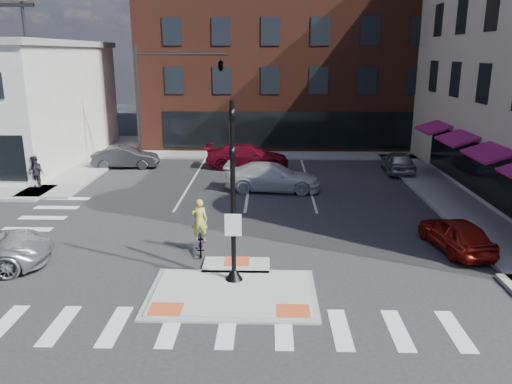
{
  "coord_description": "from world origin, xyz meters",
  "views": [
    {
      "loc": [
        1.16,
        -15.01,
        7.51
      ],
      "look_at": [
        0.63,
        4.64,
        2.0
      ],
      "focal_mm": 35.0,
      "sensor_mm": 36.0,
      "label": 1
    }
  ],
  "objects_px": {
    "pedestrian_a": "(36,172)",
    "pedestrian_b": "(36,174)",
    "red_sedan": "(456,234)",
    "bg_car_silver": "(398,162)",
    "bg_car_red": "(247,156)",
    "white_pickup": "(272,177)",
    "bg_car_dark": "(126,157)",
    "cyclist": "(200,234)"
  },
  "relations": [
    {
      "from": "white_pickup",
      "to": "pedestrian_b",
      "type": "relative_size",
      "value": 3.48
    },
    {
      "from": "pedestrian_a",
      "to": "bg_car_red",
      "type": "bearing_deg",
      "value": 39.6
    },
    {
      "from": "cyclist",
      "to": "pedestrian_b",
      "type": "distance_m",
      "value": 13.81
    },
    {
      "from": "bg_car_silver",
      "to": "white_pickup",
      "type": "bearing_deg",
      "value": 31.92
    },
    {
      "from": "bg_car_silver",
      "to": "pedestrian_a",
      "type": "xyz_separation_m",
      "value": [
        -21.5,
        -4.75,
        0.33
      ]
    },
    {
      "from": "bg_car_red",
      "to": "pedestrian_a",
      "type": "height_order",
      "value": "pedestrian_a"
    },
    {
      "from": "red_sedan",
      "to": "pedestrian_b",
      "type": "bearing_deg",
      "value": -32.3
    },
    {
      "from": "red_sedan",
      "to": "bg_car_red",
      "type": "xyz_separation_m",
      "value": [
        -8.8,
        14.29,
        0.14
      ]
    },
    {
      "from": "cyclist",
      "to": "red_sedan",
      "type": "bearing_deg",
      "value": 173.91
    },
    {
      "from": "bg_car_red",
      "to": "pedestrian_b",
      "type": "distance_m",
      "value": 13.07
    },
    {
      "from": "bg_car_dark",
      "to": "pedestrian_b",
      "type": "bearing_deg",
      "value": 144.88
    },
    {
      "from": "bg_car_silver",
      "to": "pedestrian_b",
      "type": "xyz_separation_m",
      "value": [
        -21.5,
        -4.75,
        0.21
      ]
    },
    {
      "from": "red_sedan",
      "to": "pedestrian_b",
      "type": "relative_size",
      "value": 2.54
    },
    {
      "from": "red_sedan",
      "to": "pedestrian_a",
      "type": "height_order",
      "value": "pedestrian_a"
    },
    {
      "from": "white_pickup",
      "to": "pedestrian_b",
      "type": "height_order",
      "value": "pedestrian_b"
    },
    {
      "from": "cyclist",
      "to": "pedestrian_a",
      "type": "relative_size",
      "value": 1.21
    },
    {
      "from": "white_pickup",
      "to": "cyclist",
      "type": "relative_size",
      "value": 2.47
    },
    {
      "from": "bg_car_dark",
      "to": "bg_car_red",
      "type": "relative_size",
      "value": 0.78
    },
    {
      "from": "red_sedan",
      "to": "cyclist",
      "type": "xyz_separation_m",
      "value": [
        -10.0,
        -0.49,
        0.06
      ]
    },
    {
      "from": "bg_car_red",
      "to": "cyclist",
      "type": "relative_size",
      "value": 2.56
    },
    {
      "from": "red_sedan",
      "to": "pedestrian_b",
      "type": "xyz_separation_m",
      "value": [
        -20.5,
        8.48,
        0.25
      ]
    },
    {
      "from": "red_sedan",
      "to": "cyclist",
      "type": "relative_size",
      "value": 1.8
    },
    {
      "from": "bg_car_dark",
      "to": "bg_car_red",
      "type": "bearing_deg",
      "value": -92.52
    },
    {
      "from": "bg_car_silver",
      "to": "red_sedan",
      "type": "bearing_deg",
      "value": 88.19
    },
    {
      "from": "white_pickup",
      "to": "bg_car_silver",
      "type": "relative_size",
      "value": 1.29
    },
    {
      "from": "bg_car_dark",
      "to": "bg_car_red",
      "type": "distance_m",
      "value": 8.2
    },
    {
      "from": "bg_car_dark",
      "to": "bg_car_silver",
      "type": "distance_m",
      "value": 18.02
    },
    {
      "from": "white_pickup",
      "to": "pedestrian_a",
      "type": "relative_size",
      "value": 3.0
    },
    {
      "from": "white_pickup",
      "to": "pedestrian_a",
      "type": "distance_m",
      "value": 13.36
    },
    {
      "from": "red_sedan",
      "to": "white_pickup",
      "type": "relative_size",
      "value": 0.73
    },
    {
      "from": "red_sedan",
      "to": "bg_car_dark",
      "type": "relative_size",
      "value": 0.9
    },
    {
      "from": "bg_car_dark",
      "to": "white_pickup",
      "type": "bearing_deg",
      "value": -122.69
    },
    {
      "from": "red_sedan",
      "to": "bg_car_silver",
      "type": "height_order",
      "value": "bg_car_silver"
    },
    {
      "from": "bg_car_red",
      "to": "pedestrian_a",
      "type": "xyz_separation_m",
      "value": [
        -11.7,
        -5.81,
        0.24
      ]
    },
    {
      "from": "bg_car_silver",
      "to": "bg_car_red",
      "type": "xyz_separation_m",
      "value": [
        -9.8,
        1.06,
        0.1
      ]
    },
    {
      "from": "bg_car_dark",
      "to": "pedestrian_b",
      "type": "xyz_separation_m",
      "value": [
        -3.5,
        -5.68,
        0.2
      ]
    },
    {
      "from": "bg_car_red",
      "to": "cyclist",
      "type": "distance_m",
      "value": 14.83
    },
    {
      "from": "pedestrian_a",
      "to": "pedestrian_b",
      "type": "bearing_deg",
      "value": 0.0
    },
    {
      "from": "bg_car_dark",
      "to": "cyclist",
      "type": "relative_size",
      "value": 2.0
    },
    {
      "from": "cyclist",
      "to": "pedestrian_b",
      "type": "height_order",
      "value": "cyclist"
    },
    {
      "from": "bg_car_silver",
      "to": "cyclist",
      "type": "bearing_deg",
      "value": 53.79
    },
    {
      "from": "red_sedan",
      "to": "bg_car_dark",
      "type": "height_order",
      "value": "bg_car_dark"
    }
  ]
}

